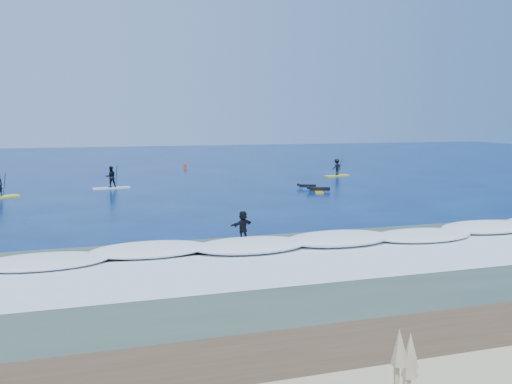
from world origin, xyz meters
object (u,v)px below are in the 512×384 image
object	(u,v)px
sup_paddler_center	(111,179)
wave_surfer	(243,228)
sup_paddler_right	(337,168)
marker_buoy	(185,166)
prone_paddler_near	(318,190)
prone_paddler_far	(307,187)

from	to	relation	value
sup_paddler_center	wave_surfer	bearing A→B (deg)	-88.75
sup_paddler_right	marker_buoy	distance (m)	17.10
sup_paddler_center	prone_paddler_near	distance (m)	15.91
prone_paddler_far	marker_buoy	world-z (taller)	marker_buoy
prone_paddler_far	marker_buoy	distance (m)	20.82
sup_paddler_center	prone_paddler_near	size ratio (longest dim) A/B	1.31
sup_paddler_center	prone_paddler_near	bearing A→B (deg)	-34.01
sup_paddler_right	wave_surfer	distance (m)	30.52
sup_paddler_center	sup_paddler_right	xyz separation A→B (m)	(20.76, 3.28, -0.01)
sup_paddler_right	sup_paddler_center	bearing A→B (deg)	171.40
prone_paddler_near	sup_paddler_right	bearing A→B (deg)	-13.57
sup_paddler_right	prone_paddler_far	bearing A→B (deg)	-146.64
prone_paddler_near	prone_paddler_far	size ratio (longest dim) A/B	1.17
sup_paddler_center	marker_buoy	xyz separation A→B (m)	(8.76, 15.44, -0.42)
sup_paddler_center	sup_paddler_right	size ratio (longest dim) A/B	1.06
prone_paddler_far	sup_paddler_center	bearing A→B (deg)	97.02
wave_surfer	marker_buoy	distance (m)	37.95
sup_paddler_right	prone_paddler_near	size ratio (longest dim) A/B	1.23
prone_paddler_near	prone_paddler_far	distance (m)	2.15
marker_buoy	wave_surfer	bearing A→B (deg)	-97.28
sup_paddler_right	marker_buoy	world-z (taller)	sup_paddler_right
sup_paddler_right	marker_buoy	size ratio (longest dim) A/B	3.74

